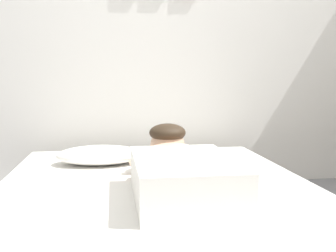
{
  "coord_description": "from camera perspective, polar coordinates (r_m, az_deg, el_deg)",
  "views": [
    {
      "loc": [
        -0.37,
        -1.6,
        0.84
      ],
      "look_at": [
        -0.06,
        0.57,
        0.58
      ],
      "focal_mm": 42.16,
      "sensor_mm": 36.0,
      "label": 1
    }
  ],
  "objects": [
    {
      "name": "back_wall",
      "position": [
        3.15,
        -1.38,
        14.28
      ],
      "size": [
        4.22,
        0.12,
        2.5
      ],
      "color": "silver",
      "rests_on": "ground"
    },
    {
      "name": "pillow",
      "position": [
        2.42,
        -9.8,
        -4.13
      ],
      "size": [
        0.52,
        0.32,
        0.11
      ],
      "primitive_type": "ellipsoid",
      "color": "white",
      "rests_on": "bed"
    },
    {
      "name": "coffee_cup",
      "position": [
        2.26,
        3.86,
        -5.28
      ],
      "size": [
        0.12,
        0.09,
        0.07
      ],
      "color": "white",
      "rests_on": "bed"
    },
    {
      "name": "bed",
      "position": [
        1.99,
        -1.67,
        -13.1
      ],
      "size": [
        1.58,
        2.01,
        0.33
      ],
      "color": "gray",
      "rests_on": "ground"
    },
    {
      "name": "cell_phone",
      "position": [
        2.02,
        1.08,
        -7.71
      ],
      "size": [
        0.07,
        0.14,
        0.01
      ],
      "primitive_type": "cube",
      "color": "black",
      "rests_on": "bed"
    },
    {
      "name": "person_lying",
      "position": [
        1.82,
        1.52,
        -6.07
      ],
      "size": [
        0.43,
        0.92,
        0.27
      ],
      "color": "white",
      "rests_on": "bed"
    }
  ]
}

